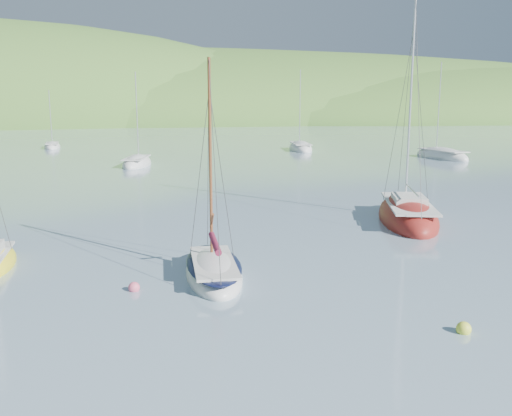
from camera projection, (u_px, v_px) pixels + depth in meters
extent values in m
plane|color=#748FA1|center=(287.00, 310.00, 18.81)|extent=(700.00, 700.00, 0.00)
ellipsoid|color=#356D29|center=(161.00, 119.00, 182.77)|extent=(440.00, 110.00, 44.00)
ellipsoid|color=#356D29|center=(435.00, 118.00, 189.51)|extent=(240.00, 100.00, 34.00)
ellipsoid|color=silver|center=(214.00, 274.00, 22.27)|extent=(2.27, 5.90, 1.43)
cube|color=beige|center=(214.00, 262.00, 22.06)|extent=(1.70, 4.60, 0.10)
cylinder|color=brown|center=(210.00, 161.00, 22.12)|extent=(0.12, 0.12, 7.80)
ellipsoid|color=black|center=(214.00, 264.00, 22.19)|extent=(2.23, 5.84, 0.25)
cylinder|color=maroon|center=(215.00, 243.00, 21.32)|extent=(0.30, 2.81, 0.24)
ellipsoid|color=maroon|center=(407.00, 218.00, 32.28)|extent=(5.59, 9.51, 2.48)
cube|color=beige|center=(409.00, 203.00, 31.94)|extent=(4.26, 7.38, 0.10)
cylinder|color=silver|center=(410.00, 102.00, 32.10)|extent=(0.12, 0.12, 11.24)
cube|color=beige|center=(409.00, 199.00, 31.89)|extent=(2.35, 2.90, 0.42)
cylinder|color=silver|center=(412.00, 190.00, 30.89)|extent=(1.35, 4.16, 0.09)
ellipsoid|color=silver|center=(137.00, 164.00, 58.37)|extent=(3.92, 7.55, 1.96)
cube|color=beige|center=(136.00, 158.00, 58.10)|extent=(2.97, 5.87, 0.10)
cylinder|color=silver|center=(137.00, 115.00, 58.27)|extent=(0.12, 0.12, 8.62)
ellipsoid|color=silver|center=(300.00, 149.00, 75.30)|extent=(3.65, 8.23, 2.17)
cube|color=beige|center=(301.00, 143.00, 75.00)|extent=(2.75, 6.41, 0.10)
cylinder|color=silver|center=(300.00, 107.00, 75.19)|extent=(0.12, 0.12, 9.56)
ellipsoid|color=silver|center=(52.00, 147.00, 78.45)|extent=(2.72, 6.18, 1.63)
cube|color=beige|center=(52.00, 143.00, 78.22)|extent=(2.05, 4.81, 0.10)
cylinder|color=silver|center=(50.00, 117.00, 78.33)|extent=(0.12, 0.12, 7.19)
ellipsoid|color=silver|center=(442.00, 157.00, 65.23)|extent=(4.40, 8.65, 2.25)
cube|color=beige|center=(443.00, 150.00, 64.93)|extent=(3.33, 6.72, 0.10)
cylinder|color=silver|center=(439.00, 106.00, 65.04)|extent=(0.12, 0.12, 9.90)
sphere|color=#E0EB39|center=(464.00, 329.00, 16.95)|extent=(0.45, 0.45, 0.45)
sphere|color=#E85A77|center=(134.00, 288.00, 20.63)|extent=(0.42, 0.42, 0.42)
sphere|color=red|center=(0.00, 252.00, 25.43)|extent=(0.40, 0.40, 0.40)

